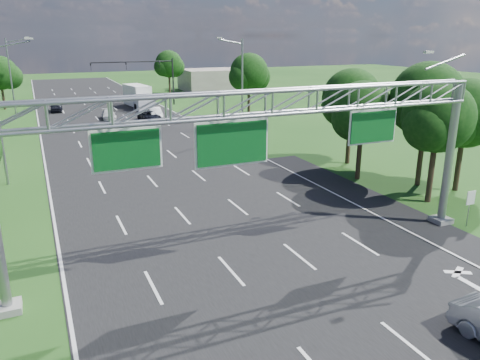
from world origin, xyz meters
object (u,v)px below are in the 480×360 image
traffic_signal (150,71)px  regulatory_sign (470,201)px  box_truck (139,97)px  sign_gantry (270,116)px

traffic_signal → regulatory_sign: bearing=-84.8°
regulatory_sign → traffic_signal: 54.37m
regulatory_sign → box_truck: 53.79m
sign_gantry → traffic_signal: (7.15, 53.00, -1.72)m
regulatory_sign → traffic_signal: bearing=95.2°
sign_gantry → box_truck: (5.05, 52.31, -5.35)m
traffic_signal → box_truck: (-2.10, -0.69, -3.63)m
regulatory_sign → traffic_signal: (-4.92, 54.02, 3.66)m
regulatory_sign → traffic_signal: traffic_signal is taller
sign_gantry → traffic_signal: bearing=82.3°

